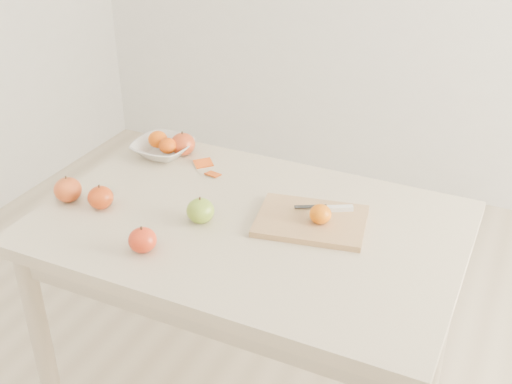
% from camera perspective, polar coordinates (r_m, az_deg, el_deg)
% --- Properties ---
extents(table, '(1.20, 0.80, 0.75)m').
position_cam_1_polar(table, '(1.89, -0.65, -5.14)').
color(table, beige).
rests_on(table, ground).
extents(cutting_board, '(0.34, 0.28, 0.02)m').
position_cam_1_polar(cutting_board, '(1.82, 4.91, -2.58)').
color(cutting_board, tan).
rests_on(cutting_board, table).
extents(board_tangerine, '(0.06, 0.06, 0.05)m').
position_cam_1_polar(board_tangerine, '(1.79, 5.74, -1.96)').
color(board_tangerine, '#D96407').
rests_on(board_tangerine, cutting_board).
extents(fruit_bowl, '(0.20, 0.20, 0.05)m').
position_cam_1_polar(fruit_bowl, '(2.22, -8.27, 3.85)').
color(fruit_bowl, silver).
rests_on(fruit_bowl, table).
extents(bowl_tangerine_near, '(0.07, 0.07, 0.06)m').
position_cam_1_polar(bowl_tangerine_near, '(2.23, -8.72, 4.66)').
color(bowl_tangerine_near, '#E04C07').
rests_on(bowl_tangerine_near, fruit_bowl).
extents(bowl_tangerine_far, '(0.06, 0.06, 0.05)m').
position_cam_1_polar(bowl_tangerine_far, '(2.18, -7.86, 4.10)').
color(bowl_tangerine_far, '#D24507').
rests_on(bowl_tangerine_far, fruit_bowl).
extents(orange_peel_a, '(0.07, 0.07, 0.01)m').
position_cam_1_polar(orange_peel_a, '(2.15, -4.70, 2.47)').
color(orange_peel_a, '#C3440D').
rests_on(orange_peel_a, table).
extents(orange_peel_b, '(0.05, 0.04, 0.01)m').
position_cam_1_polar(orange_peel_b, '(2.08, -3.85, 1.54)').
color(orange_peel_b, '#CE4A0E').
rests_on(orange_peel_b, table).
extents(paring_knife, '(0.16, 0.08, 0.01)m').
position_cam_1_polar(paring_knife, '(1.86, 7.05, -1.43)').
color(paring_knife, silver).
rests_on(paring_knife, cutting_board).
extents(apple_green, '(0.08, 0.08, 0.07)m').
position_cam_1_polar(apple_green, '(1.82, -4.96, -1.66)').
color(apple_green, '#578D15').
rests_on(apple_green, table).
extents(apple_red_c, '(0.08, 0.08, 0.07)m').
position_cam_1_polar(apple_red_c, '(1.72, -10.06, -4.23)').
color(apple_red_c, '#960804').
rests_on(apple_red_c, table).
extents(apple_red_a, '(0.09, 0.09, 0.08)m').
position_cam_1_polar(apple_red_a, '(2.21, -6.52, 4.24)').
color(apple_red_a, maroon).
rests_on(apple_red_a, table).
extents(apple_red_b, '(0.08, 0.08, 0.07)m').
position_cam_1_polar(apple_red_b, '(1.94, -13.65, -0.47)').
color(apple_red_b, '#A10C0C').
rests_on(apple_red_b, table).
extents(apple_red_d, '(0.08, 0.08, 0.07)m').
position_cam_1_polar(apple_red_d, '(2.00, -16.39, 0.20)').
color(apple_red_d, '#9D1909').
rests_on(apple_red_d, table).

